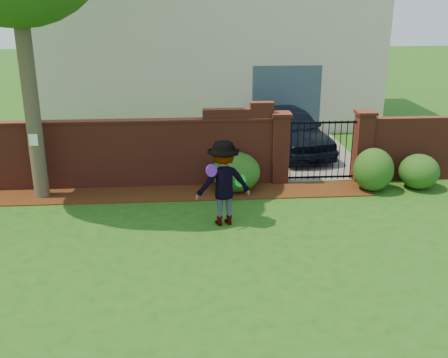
{
  "coord_description": "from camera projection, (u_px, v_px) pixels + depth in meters",
  "views": [
    {
      "loc": [
        -0.06,
        -9.16,
        4.79
      ],
      "look_at": [
        0.74,
        1.4,
        1.05
      ],
      "focal_mm": 42.77,
      "sensor_mm": 36.0,
      "label": 1
    }
  ],
  "objects": [
    {
      "name": "shrub_left",
      "position": [
        236.0,
        172.0,
        13.39
      ],
      "size": [
        1.22,
        1.22,
        1.0
      ],
      "primitive_type": "ellipsoid",
      "color": "#154615",
      "rests_on": "ground"
    },
    {
      "name": "car",
      "position": [
        293.0,
        131.0,
        16.41
      ],
      "size": [
        2.48,
        4.43,
        1.42
      ],
      "primitive_type": "imported",
      "rotation": [
        0.0,
        0.0,
        0.2
      ],
      "color": "black",
      "rests_on": "ground"
    },
    {
      "name": "ground",
      "position": [
        191.0,
        256.0,
        10.21
      ],
      "size": [
        80.0,
        80.0,
        0.01
      ],
      "primitive_type": "cube",
      "color": "#204F13",
      "rests_on": "ground"
    },
    {
      "name": "mulch_bed",
      "position": [
        150.0,
        194.0,
        13.28
      ],
      "size": [
        11.1,
        1.08,
        0.03
      ],
      "primitive_type": "cube",
      "color": "#391B0A",
      "rests_on": "ground"
    },
    {
      "name": "man",
      "position": [
        224.0,
        184.0,
        11.31
      ],
      "size": [
        1.31,
        0.91,
        1.87
      ],
      "primitive_type": "imported",
      "rotation": [
        0.0,
        0.0,
        3.33
      ],
      "color": "gray",
      "rests_on": "ground"
    },
    {
      "name": "iron_gate",
      "position": [
        321.0,
        150.0,
        13.94
      ],
      "size": [
        1.78,
        0.03,
        1.6
      ],
      "color": "black",
      "rests_on": "ground"
    },
    {
      "name": "brick_wall_return",
      "position": [
        436.0,
        148.0,
        14.16
      ],
      "size": [
        4.0,
        0.25,
        1.7
      ],
      "primitive_type": "cube",
      "color": "maroon",
      "rests_on": "ground"
    },
    {
      "name": "pillar_right",
      "position": [
        363.0,
        146.0,
        13.98
      ],
      "size": [
        0.5,
        0.5,
        1.88
      ],
      "color": "maroon",
      "rests_on": "ground"
    },
    {
      "name": "frisbee_purple",
      "position": [
        211.0,
        170.0,
        10.91
      ],
      "size": [
        0.27,
        0.21,
        0.26
      ],
      "primitive_type": "cylinder",
      "rotation": [
        1.36,
        0.0,
        0.55
      ],
      "color": "#611CB3",
      "rests_on": "man"
    },
    {
      "name": "shrub_middle",
      "position": [
        373.0,
        170.0,
        13.39
      ],
      "size": [
        1.0,
        1.0,
        1.1
      ],
      "primitive_type": "ellipsoid",
      "color": "#154615",
      "rests_on": "ground"
    },
    {
      "name": "pillar_left",
      "position": [
        280.0,
        148.0,
        13.83
      ],
      "size": [
        0.5,
        0.5,
        1.88
      ],
      "color": "maroon",
      "rests_on": "ground"
    },
    {
      "name": "paper_notice",
      "position": [
        33.0,
        140.0,
        12.47
      ],
      "size": [
        0.2,
        0.01,
        0.28
      ],
      "primitive_type": "cube",
      "color": "white",
      "rests_on": "tree"
    },
    {
      "name": "driveway",
      "position": [
        291.0,
        141.0,
        17.98
      ],
      "size": [
        3.2,
        8.0,
        0.01
      ],
      "primitive_type": "cube",
      "color": "slate",
      "rests_on": "ground"
    },
    {
      "name": "frisbee_green",
      "position": [
        240.0,
        180.0,
        11.36
      ],
      "size": [
        0.28,
        0.16,
        0.27
      ],
      "primitive_type": "cylinder",
      "rotation": [
        1.43,
        0.0,
        0.38
      ],
      "color": "green",
      "rests_on": "man"
    },
    {
      "name": "brick_wall",
      "position": [
        108.0,
        152.0,
        13.52
      ],
      "size": [
        8.7,
        0.31,
        2.16
      ],
      "color": "maroon",
      "rests_on": "ground"
    },
    {
      "name": "shrub_right",
      "position": [
        419.0,
        172.0,
        13.59
      ],
      "size": [
        1.01,
        1.01,
        0.89
      ],
      "primitive_type": "ellipsoid",
      "color": "#154615",
      "rests_on": "ground"
    },
    {
      "name": "house",
      "position": [
        210.0,
        36.0,
        20.51
      ],
      "size": [
        12.4,
        6.4,
        6.3
      ],
      "color": "beige",
      "rests_on": "ground"
    }
  ]
}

